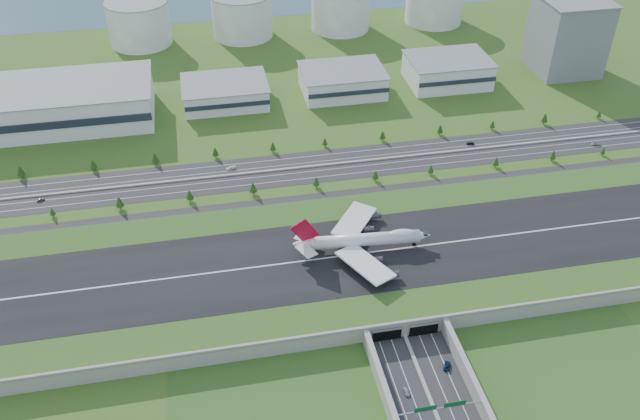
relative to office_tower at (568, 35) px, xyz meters
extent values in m
plane|color=#33561A|center=(-200.00, -195.00, -27.50)|extent=(1200.00, 1200.00, 0.00)
cube|color=gray|center=(-200.00, -195.00, -23.50)|extent=(520.00, 100.00, 8.00)
cube|color=#28581E|center=(-200.00, -195.00, -19.42)|extent=(520.00, 100.00, 0.16)
cube|color=black|center=(-200.00, -195.00, -19.28)|extent=(520.00, 58.00, 0.12)
cube|color=silver|center=(-200.00, -195.00, -19.20)|extent=(520.00, 0.90, 0.02)
cube|color=gray|center=(-200.00, -244.40, -18.90)|extent=(520.00, 1.20, 1.20)
cube|color=gray|center=(-181.80, -295.00, -23.50)|extent=(2.40, 100.00, 8.00)
cube|color=black|center=(-208.50, -245.20, -24.30)|extent=(13.00, 1.20, 6.00)
cube|color=black|center=(-191.50, -245.20, -24.30)|extent=(13.00, 1.20, 6.00)
cylinder|color=gray|center=(-181.00, -290.00, -24.00)|extent=(0.70, 0.70, 7.00)
cube|color=gray|center=(-200.00, -290.00, -20.30)|extent=(38.00, 0.50, 0.50)
cube|color=#0C4C23|center=(-206.00, -290.10, -18.90)|extent=(9.00, 0.30, 2.40)
cube|color=#0C4C23|center=(-194.00, -290.10, -18.90)|extent=(9.00, 0.30, 2.40)
cube|color=#28282B|center=(-200.00, -100.00, -27.44)|extent=(560.00, 36.00, 0.12)
cylinder|color=#3D2819|center=(-364.87, -122.00, -26.49)|extent=(0.50, 0.50, 2.02)
cone|color=#0E340E|center=(-364.87, -122.00, -23.92)|extent=(3.13, 3.13, 4.03)
cylinder|color=#3D2819|center=(-328.62, -122.00, -26.06)|extent=(0.50, 0.50, 2.87)
cone|color=#0E340E|center=(-328.62, -122.00, -22.39)|extent=(4.47, 4.47, 5.75)
cylinder|color=#3D2819|center=(-289.86, -122.00, -26.19)|extent=(0.50, 0.50, 2.62)
cone|color=#0E340E|center=(-289.86, -122.00, -22.84)|extent=(4.08, 4.08, 5.24)
cylinder|color=#3D2819|center=(-253.75, -122.00, -26.10)|extent=(0.50, 0.50, 2.80)
cone|color=#0E340E|center=(-253.75, -122.00, -22.52)|extent=(4.36, 4.36, 5.60)
cylinder|color=#3D2819|center=(-216.81, -122.00, -26.29)|extent=(0.50, 0.50, 2.43)
cone|color=#0E340E|center=(-216.81, -122.00, -23.18)|extent=(3.78, 3.78, 4.85)
cylinder|color=#3D2819|center=(-181.02, -122.00, -26.29)|extent=(0.50, 0.50, 2.43)
cone|color=#0E340E|center=(-181.02, -122.00, -23.18)|extent=(3.78, 3.78, 4.86)
cylinder|color=#3D2819|center=(-146.69, -122.00, -26.35)|extent=(0.50, 0.50, 2.29)
cone|color=#0E340E|center=(-146.69, -122.00, -23.43)|extent=(3.56, 3.56, 4.58)
cylinder|color=#3D2819|center=(-105.11, -122.00, -26.27)|extent=(0.50, 0.50, 2.45)
cone|color=#0E340E|center=(-105.11, -122.00, -23.14)|extent=(3.81, 3.81, 4.90)
cylinder|color=#3D2819|center=(-67.77, -122.00, -26.24)|extent=(0.50, 0.50, 2.53)
cone|color=#0E340E|center=(-67.77, -122.00, -23.01)|extent=(3.93, 3.93, 5.06)
cylinder|color=#3D2819|center=(-33.72, -122.00, -26.51)|extent=(0.50, 0.50, 1.98)
cone|color=#0E340E|center=(-33.72, -122.00, -23.98)|extent=(3.08, 3.08, 3.97)
cylinder|color=#3D2819|center=(-387.79, -78.00, -26.08)|extent=(0.50, 0.50, 2.83)
cone|color=#0E340E|center=(-387.79, -78.00, -22.47)|extent=(4.40, 4.40, 5.66)
cylinder|color=#3D2819|center=(-345.95, -78.00, -26.24)|extent=(0.50, 0.50, 2.52)
cone|color=#0E340E|center=(-345.95, -78.00, -23.02)|extent=(3.92, 3.92, 5.04)
cylinder|color=#3D2819|center=(-309.14, -78.00, -26.15)|extent=(0.50, 0.50, 2.71)
cone|color=#0E340E|center=(-309.14, -78.00, -22.69)|extent=(4.21, 4.21, 5.42)
cylinder|color=#3D2819|center=(-272.36, -78.00, -26.23)|extent=(0.50, 0.50, 2.54)
cone|color=#0E340E|center=(-272.36, -78.00, -22.98)|extent=(3.96, 3.96, 5.09)
cylinder|color=#3D2819|center=(-236.25, -78.00, -26.31)|extent=(0.50, 0.50, 2.39)
cone|color=#0E340E|center=(-236.25, -78.00, -23.25)|extent=(3.72, 3.72, 4.78)
cylinder|color=#3D2819|center=(-202.73, -78.00, -26.44)|extent=(0.50, 0.50, 2.11)
cone|color=#0E340E|center=(-202.73, -78.00, -23.74)|extent=(3.29, 3.29, 4.23)
cylinder|color=#3D2819|center=(-164.64, -78.00, -26.25)|extent=(0.50, 0.50, 2.49)
cone|color=#0E340E|center=(-164.64, -78.00, -23.07)|extent=(3.88, 3.88, 4.99)
cylinder|color=#3D2819|center=(-125.58, -78.00, -26.22)|extent=(0.50, 0.50, 2.57)
cone|color=#0E340E|center=(-125.58, -78.00, -22.94)|extent=(3.99, 3.99, 5.13)
cylinder|color=#3D2819|center=(-89.00, -78.00, -26.38)|extent=(0.50, 0.50, 2.25)
cone|color=#0E340E|center=(-89.00, -78.00, -23.50)|extent=(3.50, 3.50, 4.50)
cylinder|color=#3D2819|center=(-51.86, -78.00, -26.11)|extent=(0.50, 0.50, 2.79)
cone|color=#0E340E|center=(-51.86, -78.00, -22.54)|extent=(4.34, 4.34, 5.58)
cylinder|color=#3D2819|center=(-11.67, -78.00, -26.48)|extent=(0.50, 0.50, 2.04)
cone|color=#0E340E|center=(-11.67, -78.00, -23.88)|extent=(3.17, 3.17, 4.08)
cube|color=silver|center=(-370.00, -10.00, -15.00)|extent=(120.00, 60.00, 25.00)
cube|color=silver|center=(-260.00, -5.00, -20.00)|extent=(58.00, 42.00, 15.00)
cube|color=silver|center=(-175.00, -5.00, -19.00)|extent=(58.00, 42.00, 17.00)
cube|color=silver|center=(-95.00, -5.00, -18.00)|extent=(58.00, 42.00, 19.00)
cube|color=gray|center=(0.00, 0.00, 0.00)|extent=(46.00, 46.00, 55.00)
cylinder|color=silver|center=(-320.00, 115.00, -10.00)|extent=(50.00, 50.00, 35.00)
cylinder|color=silver|center=(-235.00, 115.00, -10.00)|extent=(50.00, 50.00, 35.00)
cylinder|color=silver|center=(-150.00, 115.00, -10.00)|extent=(50.00, 50.00, 35.00)
cylinder|color=silver|center=(-65.00, 115.00, -10.00)|extent=(50.00, 50.00, 35.00)
cylinder|color=white|center=(-206.19, -191.60, -13.39)|extent=(56.61, 10.99, 6.43)
cone|color=white|center=(-176.15, -194.06, -13.39)|extent=(8.54, 7.06, 6.43)
cone|color=white|center=(-236.24, -189.15, -12.99)|extent=(10.54, 7.23, 6.43)
ellipsoid|color=white|center=(-187.13, -193.16, -11.08)|extent=(14.07, 6.11, 3.95)
cube|color=white|center=(-209.59, -208.46, -14.40)|extent=(25.47, 32.79, 1.59)
cube|color=white|center=(-206.81, -174.41, -14.40)|extent=(28.50, 32.00, 1.59)
cylinder|color=#38383D|center=(-202.40, -204.01, -16.61)|extent=(5.45, 3.43, 3.01)
cylinder|color=#38383D|center=(-197.46, -215.50, -16.61)|extent=(5.45, 3.43, 3.01)
cylinder|color=#38383D|center=(-200.44, -179.97, -16.61)|extent=(5.45, 3.43, 3.01)
cylinder|color=#38383D|center=(-193.70, -169.43, -16.61)|extent=(5.45, 3.43, 3.01)
cube|color=white|center=(-235.77, -195.74, -12.19)|extent=(10.18, 12.57, 0.60)
cube|color=white|center=(-234.71, -182.72, -12.19)|extent=(11.25, 12.52, 0.60)
cube|color=#A90B24|center=(-235.24, -189.23, -5.35)|extent=(14.35, 2.07, 15.06)
cylinder|color=black|center=(-180.32, -193.72, -18.67)|extent=(1.91, 0.70, 1.91)
cylinder|color=black|center=(-210.46, -194.48, -18.67)|extent=(1.91, 0.70, 1.91)
cylinder|color=black|center=(-209.94, -188.07, -18.67)|extent=(1.91, 0.70, 1.91)
cylinder|color=black|center=(-216.47, -193.99, -18.67)|extent=(1.91, 0.70, 1.91)
cylinder|color=black|center=(-215.95, -187.58, -18.67)|extent=(1.91, 0.70, 1.91)
imported|color=silver|center=(-208.43, -274.96, -26.56)|extent=(1.95, 4.84, 1.65)
imported|color=#0C1D3E|center=(-187.50, -265.37, -26.59)|extent=(4.67, 6.26, 1.58)
imported|color=#56565B|center=(-373.64, -105.27, -26.62)|extent=(4.80, 3.11, 1.52)
imported|color=black|center=(-110.30, -93.75, -26.59)|extent=(5.06, 2.74, 1.58)
imported|color=#A4A3A8|center=(-31.23, -110.12, -26.55)|extent=(6.33, 3.76, 1.65)
imported|color=white|center=(-264.42, -93.01, -26.56)|extent=(5.99, 3.31, 1.64)
camera|label=1|loc=(-277.55, -442.99, 198.48)|focal=38.00mm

